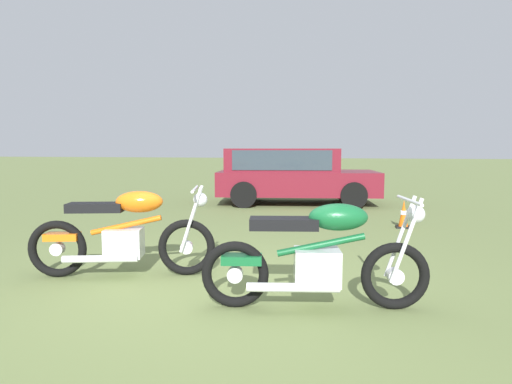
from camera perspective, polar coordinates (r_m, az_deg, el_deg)
name	(u,v)px	position (r m, az deg, el deg)	size (l,w,h in m)	color
ground_plane	(210,288)	(4.56, -6.07, -12.56)	(120.00, 120.00, 0.00)	olive
motorcycle_orange	(124,234)	(5.04, -17.06, -5.29)	(2.01, 0.89, 1.02)	black
motorcycle_green	(318,256)	(3.90, 8.21, -8.36)	(2.02, 0.78, 1.02)	black
car_burgundy	(290,172)	(11.18, 4.49, 2.71)	(4.26, 2.41, 1.43)	maroon
traffic_cone	(404,215)	(8.22, 18.97, -2.92)	(0.25, 0.25, 0.51)	#EA590F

